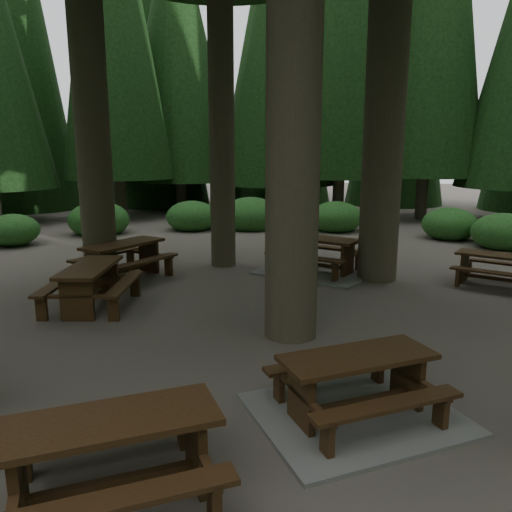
% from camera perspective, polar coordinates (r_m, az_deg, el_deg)
% --- Properties ---
extents(ground, '(80.00, 80.00, 0.00)m').
position_cam_1_polar(ground, '(8.23, -1.84, -9.11)').
color(ground, '#554B45').
rests_on(ground, ground).
extents(picnic_table_a, '(2.84, 2.72, 0.75)m').
position_cam_1_polar(picnic_table_a, '(5.94, 11.37, -15.42)').
color(picnic_table_a, gray).
rests_on(picnic_table_a, ground).
extents(picnic_table_b, '(2.24, 2.44, 0.86)m').
position_cam_1_polar(picnic_table_b, '(12.05, -14.87, 0.12)').
color(picnic_table_b, '#361F10').
rests_on(picnic_table_b, ground).
extents(picnic_table_c, '(3.22, 2.99, 0.88)m').
position_cam_1_polar(picnic_table_c, '(12.38, 6.95, -0.46)').
color(picnic_table_c, gray).
rests_on(picnic_table_c, ground).
extents(picnic_table_d, '(2.07, 1.91, 0.72)m').
position_cam_1_polar(picnic_table_d, '(12.26, 25.77, -0.91)').
color(picnic_table_d, '#361F10').
rests_on(picnic_table_d, ground).
extents(picnic_table_e, '(2.30, 2.18, 0.79)m').
position_cam_1_polar(picnic_table_e, '(4.65, -16.23, -20.20)').
color(picnic_table_e, '#361F10').
rests_on(picnic_table_e, ground).
extents(picnic_table_f, '(1.83, 2.14, 0.83)m').
position_cam_1_polar(picnic_table_f, '(9.99, -18.36, -2.60)').
color(picnic_table_f, '#361F10').
rests_on(picnic_table_f, ground).
extents(shrub_ring, '(23.86, 24.64, 1.49)m').
position_cam_1_polar(shrub_ring, '(8.70, 3.73, -5.17)').
color(shrub_ring, '#1E521C').
rests_on(shrub_ring, ground).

